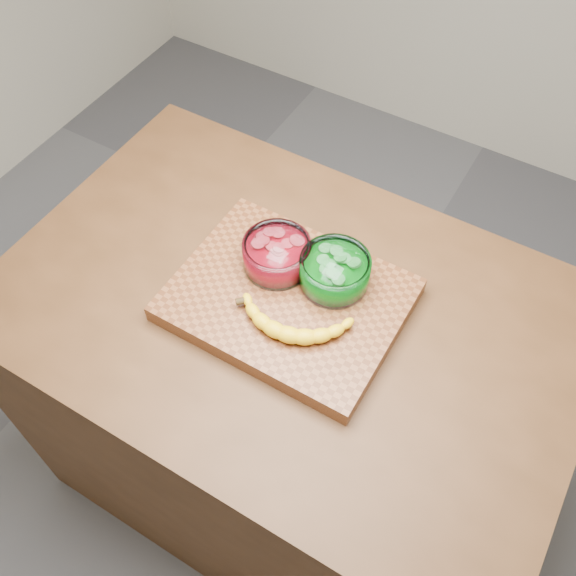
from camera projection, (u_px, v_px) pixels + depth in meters
The scene contains 6 objects.
ground at pixel (288, 467), 2.03m from camera, with size 3.50×3.50×0.00m, color #545458.
counter at pixel (288, 404), 1.67m from camera, with size 1.20×0.80×0.90m, color #4D2E17.
cutting_board at pixel (288, 300), 1.29m from camera, with size 0.45×0.35×0.04m, color brown.
bowl_red at pixel (277, 254), 1.29m from camera, with size 0.14×0.14×0.06m.
bowl_green at pixel (335, 271), 1.27m from camera, with size 0.14×0.14×0.07m.
banana at pixel (292, 317), 1.22m from camera, with size 0.25×0.14×0.04m, color yellow, non-canonical shape.
Camera 1 is at (0.38, -0.64, 1.97)m, focal length 40.00 mm.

